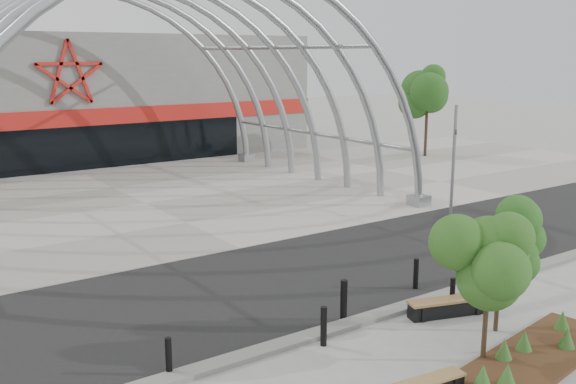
{
  "coord_description": "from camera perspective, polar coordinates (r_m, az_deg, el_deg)",
  "views": [
    {
      "loc": [
        -11.0,
        -11.81,
        6.75
      ],
      "look_at": [
        0.0,
        4.0,
        2.6
      ],
      "focal_mm": 40.0,
      "sensor_mm": 36.0,
      "label": 1
    }
  ],
  "objects": [
    {
      "name": "ground",
      "position": [
        17.5,
        7.64,
        -10.65
      ],
      "size": [
        140.0,
        140.0,
        0.0
      ],
      "primitive_type": "plane",
      "color": "gray",
      "rests_on": "ground"
    },
    {
      "name": "road",
      "position": [
        20.02,
        0.82,
        -7.51
      ],
      "size": [
        140.0,
        7.0,
        0.02
      ],
      "primitive_type": "cube",
      "color": "black",
      "rests_on": "ground"
    },
    {
      "name": "forecourt",
      "position": [
        30.2,
        -12.56,
        -1.01
      ],
      "size": [
        60.0,
        17.0,
        0.04
      ],
      "primitive_type": "cube",
      "color": "gray",
      "rests_on": "ground"
    },
    {
      "name": "kerb",
      "position": [
        17.31,
        8.21,
        -10.72
      ],
      "size": [
        60.0,
        0.5,
        0.12
      ],
      "primitive_type": "cube",
      "color": "slate",
      "rests_on": "ground"
    },
    {
      "name": "arena_building",
      "position": [
        46.66,
        -21.35,
        7.95
      ],
      "size": [
        34.0,
        15.24,
        8.0
      ],
      "color": "slate",
      "rests_on": "ground"
    },
    {
      "name": "vault_canopy",
      "position": [
        30.2,
        -12.56,
        -1.02
      ],
      "size": [
        20.8,
        15.8,
        20.36
      ],
      "color": "#979CA0",
      "rests_on": "ground"
    },
    {
      "name": "planting_bed",
      "position": [
        15.84,
        20.87,
        -13.37
      ],
      "size": [
        5.63,
        2.49,
        0.57
      ],
      "color": "#3A2315",
      "rests_on": "ground"
    },
    {
      "name": "signal_pole",
      "position": [
        27.43,
        14.5,
        2.81
      ],
      "size": [
        0.22,
        0.67,
        4.74
      ],
      "color": "gray",
      "rests_on": "ground"
    },
    {
      "name": "street_tree_0",
      "position": [
        14.58,
        17.53,
        -5.03
      ],
      "size": [
        1.58,
        1.58,
        3.6
      ],
      "color": "#2D2214",
      "rests_on": "ground"
    },
    {
      "name": "street_tree_1",
      "position": [
        16.37,
        18.49,
        -3.97
      ],
      "size": [
        1.4,
        1.4,
        3.32
      ],
      "color": "#2E2018",
      "rests_on": "ground"
    },
    {
      "name": "bench_1",
      "position": [
        17.65,
        14.0,
        -9.92
      ],
      "size": [
        2.24,
        1.13,
        0.46
      ],
      "color": "black",
      "rests_on": "ground"
    },
    {
      "name": "bollard_0",
      "position": [
        14.32,
        -10.56,
        -14.22
      ],
      "size": [
        0.14,
        0.14,
        0.87
      ],
      "primitive_type": "cylinder",
      "color": "black",
      "rests_on": "ground"
    },
    {
      "name": "bollard_1",
      "position": [
        15.43,
        3.19,
        -11.83
      ],
      "size": [
        0.15,
        0.15,
        0.97
      ],
      "primitive_type": "cylinder",
      "color": "black",
      "rests_on": "ground"
    },
    {
      "name": "bollard_2",
      "position": [
        16.75,
        4.98,
        -9.6
      ],
      "size": [
        0.18,
        0.18,
        1.11
      ],
      "primitive_type": "cylinder",
      "color": "black",
      "rests_on": "ground"
    },
    {
      "name": "bollard_3",
      "position": [
        17.99,
        14.41,
        -8.76
      ],
      "size": [
        0.14,
        0.14,
        0.89
      ],
      "primitive_type": "cylinder",
      "color": "black",
      "rests_on": "ground"
    },
    {
      "name": "bollard_4",
      "position": [
        19.24,
        11.3,
        -7.15
      ],
      "size": [
        0.15,
        0.15,
        0.93
      ],
      "primitive_type": "cylinder",
      "color": "black",
      "rests_on": "ground"
    },
    {
      "name": "bg_tree_1",
      "position": [
        43.81,
        12.32,
        8.62
      ],
      "size": [
        2.7,
        2.7,
        5.91
      ],
      "color": "black",
      "rests_on": "ground"
    }
  ]
}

